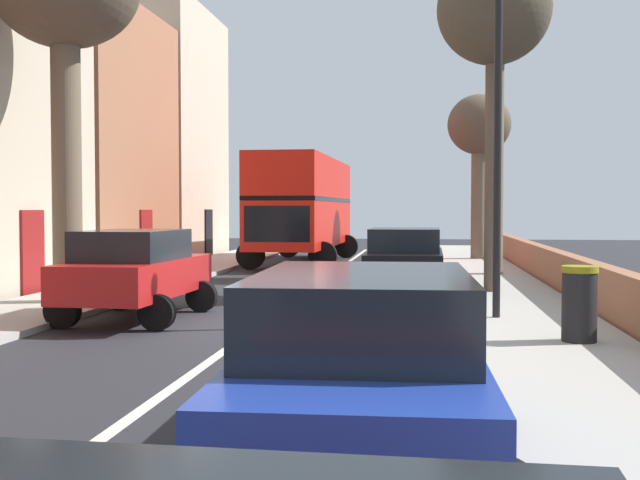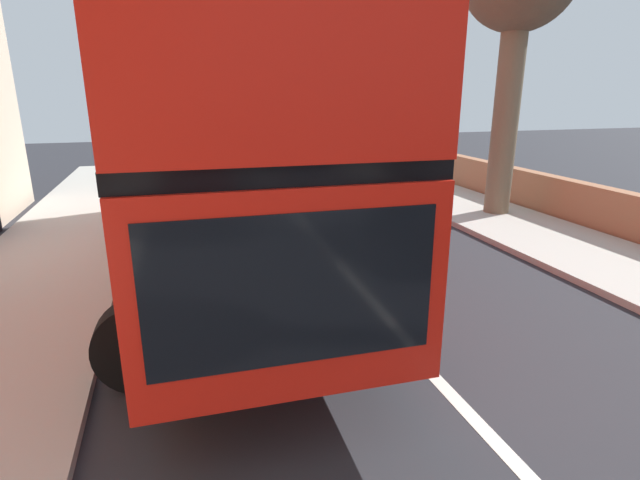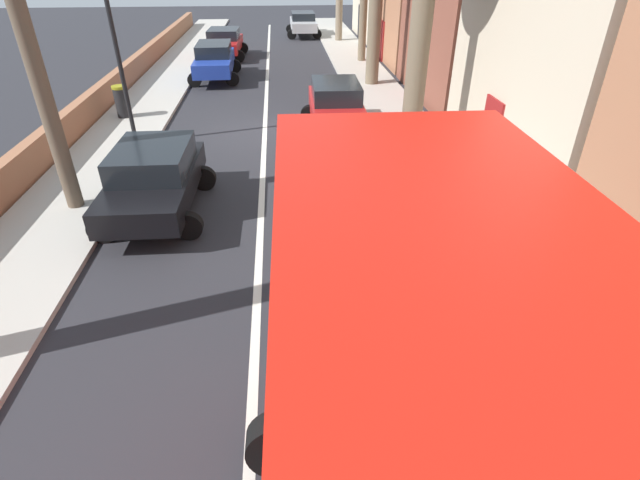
{
  "view_description": "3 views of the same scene",
  "coord_description": "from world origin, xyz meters",
  "px_view_note": "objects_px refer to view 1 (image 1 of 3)",
  "views": [
    {
      "loc": [
        2.95,
        -14.23,
        2.13
      ],
      "look_at": [
        -0.15,
        9.64,
        1.18
      ],
      "focal_mm": 44.69,
      "sensor_mm": 36.0,
      "label": 1
    },
    {
      "loc": [
        -2.6,
        8.1,
        3.05
      ],
      "look_at": [
        -1.44,
        11.94,
        1.83
      ],
      "focal_mm": 27.67,
      "sensor_mm": 36.0,
      "label": 2
    },
    {
      "loc": [
        -0.59,
        16.67,
        5.67
      ],
      "look_at": [
        -1.07,
        10.97,
        2.15
      ],
      "focal_mm": 26.91,
      "sensor_mm": 36.0,
      "label": 3
    }
  ],
  "objects_px": {
    "parked_car_blue_right_4": "(364,363)",
    "lamppost_right": "(498,118)",
    "parked_car_black_right_3": "(405,256)",
    "street_tree_right_1": "(479,132)",
    "double_decker_bus": "(303,203)",
    "parked_car_red_left_2": "(136,269)",
    "litter_bin_right": "(579,303)",
    "street_tree_right_5": "(494,16)",
    "street_tree_right_3": "(495,49)"
  },
  "relations": [
    {
      "from": "street_tree_right_1",
      "to": "street_tree_right_3",
      "type": "bearing_deg",
      "value": -90.33
    },
    {
      "from": "parked_car_blue_right_4",
      "to": "street_tree_right_5",
      "type": "distance_m",
      "value": 15.0
    },
    {
      "from": "street_tree_right_3",
      "to": "litter_bin_right",
      "type": "relative_size",
      "value": 7.5
    },
    {
      "from": "parked_car_red_left_2",
      "to": "street_tree_right_5",
      "type": "distance_m",
      "value": 10.54
    },
    {
      "from": "street_tree_right_1",
      "to": "street_tree_right_5",
      "type": "height_order",
      "value": "street_tree_right_5"
    },
    {
      "from": "double_decker_bus",
      "to": "litter_bin_right",
      "type": "xyz_separation_m",
      "value": [
        7.0,
        -18.38,
        -1.65
      ]
    },
    {
      "from": "parked_car_red_left_2",
      "to": "street_tree_right_3",
      "type": "bearing_deg",
      "value": 53.98
    },
    {
      "from": "double_decker_bus",
      "to": "litter_bin_right",
      "type": "distance_m",
      "value": 19.74
    },
    {
      "from": "double_decker_bus",
      "to": "parked_car_red_left_2",
      "type": "relative_size",
      "value": 2.45
    },
    {
      "from": "street_tree_right_3",
      "to": "litter_bin_right",
      "type": "xyz_separation_m",
      "value": [
        0.18,
        -12.68,
        -6.33
      ]
    },
    {
      "from": "parked_car_black_right_3",
      "to": "lamppost_right",
      "type": "distance_m",
      "value": 6.09
    },
    {
      "from": "parked_car_blue_right_4",
      "to": "street_tree_right_1",
      "type": "xyz_separation_m",
      "value": [
        2.66,
        26.59,
        4.27
      ]
    },
    {
      "from": "litter_bin_right",
      "to": "double_decker_bus",
      "type": "bearing_deg",
      "value": 110.84
    },
    {
      "from": "parked_car_black_right_3",
      "to": "parked_car_blue_right_4",
      "type": "relative_size",
      "value": 0.91
    },
    {
      "from": "street_tree_right_1",
      "to": "lamppost_right",
      "type": "height_order",
      "value": "street_tree_right_1"
    },
    {
      "from": "double_decker_bus",
      "to": "street_tree_right_3",
      "type": "bearing_deg",
      "value": -39.89
    },
    {
      "from": "double_decker_bus",
      "to": "lamppost_right",
      "type": "distance_m",
      "value": 16.95
    },
    {
      "from": "parked_car_red_left_2",
      "to": "street_tree_right_5",
      "type": "bearing_deg",
      "value": 35.91
    },
    {
      "from": "street_tree_right_3",
      "to": "litter_bin_right",
      "type": "distance_m",
      "value": 14.18
    },
    {
      "from": "parked_car_blue_right_4",
      "to": "street_tree_right_3",
      "type": "bearing_deg",
      "value": 82.15
    },
    {
      "from": "double_decker_bus",
      "to": "parked_car_red_left_2",
      "type": "height_order",
      "value": "double_decker_bus"
    },
    {
      "from": "street_tree_right_1",
      "to": "street_tree_right_5",
      "type": "bearing_deg",
      "value": -92.42
    },
    {
      "from": "double_decker_bus",
      "to": "street_tree_right_3",
      "type": "distance_m",
      "value": 10.04
    },
    {
      "from": "lamppost_right",
      "to": "litter_bin_right",
      "type": "height_order",
      "value": "lamppost_right"
    },
    {
      "from": "street_tree_right_3",
      "to": "lamppost_right",
      "type": "bearing_deg",
      "value": -94.64
    },
    {
      "from": "parked_car_blue_right_4",
      "to": "street_tree_right_3",
      "type": "height_order",
      "value": "street_tree_right_3"
    },
    {
      "from": "parked_car_blue_right_4",
      "to": "litter_bin_right",
      "type": "bearing_deg",
      "value": 66.02
    },
    {
      "from": "lamppost_right",
      "to": "street_tree_right_5",
      "type": "bearing_deg",
      "value": 86.2
    },
    {
      "from": "street_tree_right_3",
      "to": "street_tree_right_5",
      "type": "xyz_separation_m",
      "value": [
        -0.5,
        -5.33,
        -0.24
      ]
    },
    {
      "from": "street_tree_right_5",
      "to": "double_decker_bus",
      "type": "bearing_deg",
      "value": 119.81
    },
    {
      "from": "double_decker_bus",
      "to": "street_tree_right_3",
      "type": "height_order",
      "value": "street_tree_right_3"
    },
    {
      "from": "double_decker_bus",
      "to": "parked_car_blue_right_4",
      "type": "bearing_deg",
      "value": -80.34
    },
    {
      "from": "parked_car_red_left_2",
      "to": "double_decker_bus",
      "type": "bearing_deg",
      "value": 87.17
    },
    {
      "from": "litter_bin_right",
      "to": "parked_car_black_right_3",
      "type": "bearing_deg",
      "value": 110.1
    },
    {
      "from": "parked_car_blue_right_4",
      "to": "street_tree_right_3",
      "type": "relative_size",
      "value": 0.53
    },
    {
      "from": "parked_car_black_right_3",
      "to": "street_tree_right_5",
      "type": "relative_size",
      "value": 0.51
    },
    {
      "from": "street_tree_right_1",
      "to": "lamppost_right",
      "type": "relative_size",
      "value": 1.05
    },
    {
      "from": "parked_car_black_right_3",
      "to": "litter_bin_right",
      "type": "distance_m",
      "value": 8.15
    },
    {
      "from": "double_decker_bus",
      "to": "street_tree_right_1",
      "type": "relative_size",
      "value": 1.58
    },
    {
      "from": "lamppost_right",
      "to": "parked_car_blue_right_4",
      "type": "bearing_deg",
      "value": -101.44
    },
    {
      "from": "parked_car_blue_right_4",
      "to": "parked_car_red_left_2",
      "type": "bearing_deg",
      "value": 120.5
    },
    {
      "from": "parked_car_red_left_2",
      "to": "parked_car_black_right_3",
      "type": "bearing_deg",
      "value": 47.46
    },
    {
      "from": "street_tree_right_1",
      "to": "litter_bin_right",
      "type": "relative_size",
      "value": 5.75
    },
    {
      "from": "lamppost_right",
      "to": "street_tree_right_1",
      "type": "bearing_deg",
      "value": 87.21
    },
    {
      "from": "parked_car_blue_right_4",
      "to": "litter_bin_right",
      "type": "height_order",
      "value": "parked_car_blue_right_4"
    },
    {
      "from": "street_tree_right_5",
      "to": "lamppost_right",
      "type": "xyz_separation_m",
      "value": [
        -0.32,
        -4.76,
        -2.98
      ]
    },
    {
      "from": "parked_car_blue_right_4",
      "to": "lamppost_right",
      "type": "xyz_separation_m",
      "value": [
        1.8,
        8.88,
        2.87
      ]
    },
    {
      "from": "parked_car_blue_right_4",
      "to": "litter_bin_right",
      "type": "relative_size",
      "value": 3.98
    },
    {
      "from": "parked_car_blue_right_4",
      "to": "street_tree_right_1",
      "type": "bearing_deg",
      "value": 84.28
    },
    {
      "from": "parked_car_black_right_3",
      "to": "street_tree_right_3",
      "type": "height_order",
      "value": "street_tree_right_3"
    }
  ]
}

